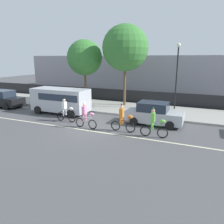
# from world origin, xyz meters

# --- Properties ---
(ground_plane) EXTENTS (80.00, 80.00, 0.00)m
(ground_plane) POSITION_xyz_m (0.00, 0.00, 0.00)
(ground_plane) COLOR #4C4C4F
(road_centre_line) EXTENTS (36.00, 0.14, 0.01)m
(road_centre_line) POSITION_xyz_m (0.00, -0.50, 0.00)
(road_centre_line) COLOR beige
(road_centre_line) RESTS_ON ground
(sidewalk_curb) EXTENTS (60.00, 5.00, 0.15)m
(sidewalk_curb) POSITION_xyz_m (0.00, 6.50, 0.07)
(sidewalk_curb) COLOR #9E9B93
(sidewalk_curb) RESTS_ON ground
(fence_line) EXTENTS (40.00, 0.08, 1.40)m
(fence_line) POSITION_xyz_m (0.00, 9.40, 0.70)
(fence_line) COLOR black
(fence_line) RESTS_ON ground
(building_backdrop) EXTENTS (28.00, 8.00, 5.04)m
(building_backdrop) POSITION_xyz_m (-3.46, 18.00, 2.52)
(building_backdrop) COLOR #99939E
(building_backdrop) RESTS_ON ground
(parade_cyclist_zebra) EXTENTS (1.72, 0.50, 1.92)m
(parade_cyclist_zebra) POSITION_xyz_m (-2.49, 0.73, 0.84)
(parade_cyclist_zebra) COLOR black
(parade_cyclist_zebra) RESTS_ON ground
(parade_cyclist_pink) EXTENTS (1.72, 0.50, 1.92)m
(parade_cyclist_pink) POSITION_xyz_m (-0.26, -0.07, 0.84)
(parade_cyclist_pink) COLOR black
(parade_cyclist_pink) RESTS_ON ground
(parade_cyclist_orange) EXTENTS (1.72, 0.50, 1.92)m
(parade_cyclist_orange) POSITION_xyz_m (2.34, 0.27, 0.84)
(parade_cyclist_orange) COLOR black
(parade_cyclist_orange) RESTS_ON ground
(parade_cyclist_lime) EXTENTS (1.72, 0.50, 1.92)m
(parade_cyclist_lime) POSITION_xyz_m (4.46, 0.04, 0.84)
(parade_cyclist_lime) COLOR black
(parade_cyclist_lime) RESTS_ON ground
(parked_van_silver) EXTENTS (5.00, 2.22, 2.18)m
(parked_van_silver) POSITION_xyz_m (-4.31, 2.70, 1.28)
(parked_van_silver) COLOR silver
(parked_van_silver) RESTS_ON ground
(parked_car_silver) EXTENTS (4.10, 1.92, 1.64)m
(parked_car_silver) POSITION_xyz_m (3.82, 2.71, 0.78)
(parked_car_silver) COLOR #B7BABF
(parked_car_silver) RESTS_ON ground
(parked_car_black) EXTENTS (4.10, 1.92, 1.64)m
(parked_car_black) POSITION_xyz_m (-11.27, 2.61, 0.78)
(parked_car_black) COLOR black
(parked_car_black) RESTS_ON ground
(street_lamp_post) EXTENTS (0.36, 0.36, 5.86)m
(street_lamp_post) POSITION_xyz_m (4.59, 7.79, 3.99)
(street_lamp_post) COLOR black
(street_lamp_post) RESTS_ON sidewalk_curb
(street_tree_near_lamp) EXTENTS (4.38, 4.38, 7.70)m
(street_tree_near_lamp) POSITION_xyz_m (-0.27, 7.57, 5.65)
(street_tree_near_lamp) COLOR brown
(street_tree_near_lamp) RESTS_ON sidewalk_curb
(street_tree_far_corner) EXTENTS (3.67, 3.67, 6.46)m
(street_tree_far_corner) POSITION_xyz_m (-4.83, 7.76, 4.77)
(street_tree_far_corner) COLOR brown
(street_tree_far_corner) RESTS_ON sidewalk_curb
(pedestrian_onlooker) EXTENTS (0.32, 0.20, 1.62)m
(pedestrian_onlooker) POSITION_xyz_m (-6.68, 8.13, 1.01)
(pedestrian_onlooker) COLOR #33333D
(pedestrian_onlooker) RESTS_ON sidewalk_curb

